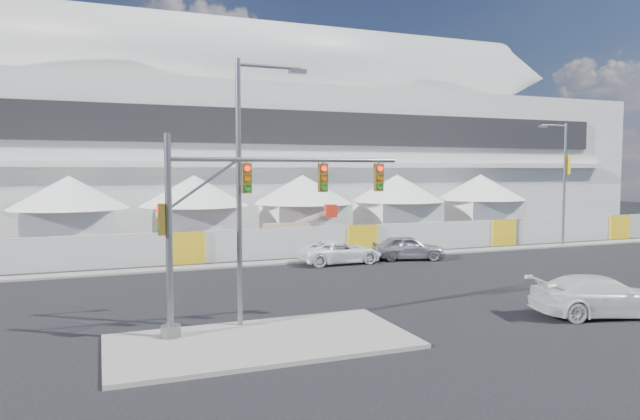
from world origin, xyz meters
name	(u,v)px	position (x,y,z in m)	size (l,w,h in m)	color
ground	(381,308)	(0.00, 0.00, 0.00)	(160.00, 160.00, 0.00)	black
median_island	(262,341)	(-6.00, -3.00, 0.07)	(10.00, 5.00, 0.15)	gray
far_curb	(542,246)	(20.00, 12.50, 0.06)	(80.00, 1.20, 0.12)	gray
stadium	(282,138)	(8.71, 41.50, 9.45)	(80.00, 24.80, 21.98)	silver
tent_row	(250,203)	(0.50, 24.00, 3.15)	(53.40, 8.40, 5.40)	white
hoarding_fence	(362,239)	(6.00, 14.50, 1.00)	(70.00, 0.25, 2.00)	silver
scaffold_tower	(570,169)	(46.00, 36.00, 6.00)	(4.40, 4.40, 12.00)	#595B60
sedan_silver	(408,248)	(7.61, 10.94, 0.79)	(4.65, 1.87, 1.58)	#B1B0B5
pickup_curb	(340,252)	(2.95, 11.16, 0.72)	(5.19, 2.39, 1.44)	white
pickup_near	(601,296)	(7.55, -4.36, 0.80)	(5.53, 2.25, 1.60)	silver
lot_car_c	(146,244)	(-8.02, 20.04, 0.69)	(4.74, 1.92, 1.37)	silver
traffic_mast	(227,223)	(-6.86, -1.66, 3.97)	(8.84, 0.67, 6.87)	gray
streetlight_median	(246,174)	(-6.01, -1.01, 5.66)	(2.65, 0.27, 9.59)	slate
streetlight_curb	(562,175)	(21.81, 12.50, 5.42)	(2.76, 0.62, 9.34)	slate
boom_lift	(280,238)	(1.18, 18.14, 0.88)	(6.55, 1.93, 3.27)	red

